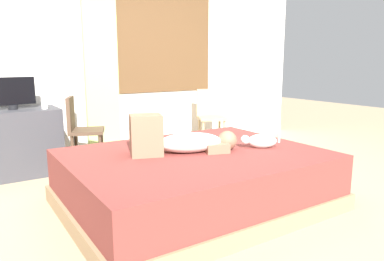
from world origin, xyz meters
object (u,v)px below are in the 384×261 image
at_px(desk, 17,143).
at_px(tv_monitor, 12,93).
at_px(person_lying, 179,140).
at_px(chair_spare, 211,114).
at_px(cup, 45,105).
at_px(cat, 260,141).
at_px(chair_by_desk, 80,127).
at_px(bed, 195,179).

height_order(desk, tv_monitor, tv_monitor).
bearing_deg(desk, person_lying, -58.84).
relative_size(desk, chair_spare, 1.05).
height_order(person_lying, cup, cup).
bearing_deg(chair_spare, person_lying, -132.90).
relative_size(tv_monitor, chair_spare, 0.56).
bearing_deg(cat, desk, 131.48).
relative_size(person_lying, desk, 1.03).
relative_size(desk, chair_by_desk, 1.05).
height_order(cat, chair_spare, chair_spare).
relative_size(person_lying, chair_by_desk, 1.08).
height_order(bed, chair_by_desk, chair_by_desk).
bearing_deg(bed, chair_by_desk, 107.82).
relative_size(cat, tv_monitor, 0.65).
bearing_deg(tv_monitor, desk, 0.00).
distance_m(cat, chair_spare, 2.03).
bearing_deg(chair_spare, tv_monitor, 177.15).
bearing_deg(bed, person_lying, 152.83).
height_order(tv_monitor, cup, tv_monitor).
height_order(cat, tv_monitor, tv_monitor).
distance_m(cup, chair_by_desk, 0.46).
bearing_deg(cat, bed, 162.32).
distance_m(desk, cup, 0.53).
distance_m(cat, desk, 2.67).
bearing_deg(chair_spare, chair_by_desk, -178.17).
xyz_separation_m(bed, cat, (0.59, -0.19, 0.31)).
height_order(person_lying, cat, person_lying).
height_order(chair_by_desk, chair_spare, same).
distance_m(bed, desk, 2.16).
height_order(bed, cat, cat).
distance_m(desk, chair_by_desk, 0.70).
bearing_deg(cup, tv_monitor, 156.29).
distance_m(bed, chair_spare, 2.19).
bearing_deg(chair_spare, cat, -113.07).
bearing_deg(person_lying, cat, -19.40).
bearing_deg(tv_monitor, chair_by_desk, -15.91).
distance_m(bed, cup, 1.97).
bearing_deg(cat, chair_by_desk, 121.52).
xyz_separation_m(desk, cup, (0.29, -0.13, 0.42)).
relative_size(bed, cat, 7.00).
relative_size(tv_monitor, chair_by_desk, 0.56).
relative_size(person_lying, cup, 10.23).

